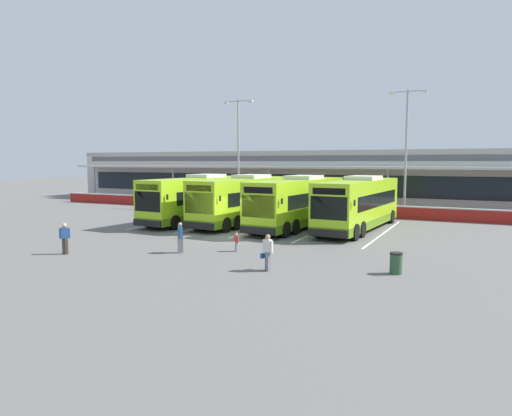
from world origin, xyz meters
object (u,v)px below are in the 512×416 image
at_px(lamp_post_centre, 406,144).
at_px(litter_bin, 396,263).
at_px(pedestrian_with_handbag, 268,251).
at_px(lamp_post_west, 238,147).
at_px(coach_bus_centre, 298,203).
at_px(pedestrian_in_dark_coat, 65,237).
at_px(pedestrian_near_bin, 180,236).
at_px(pedestrian_child, 236,241).
at_px(coach_bus_leftmost, 200,199).
at_px(coach_bus_left_centre, 245,201).
at_px(coach_bus_right_centre, 359,204).

xyz_separation_m(lamp_post_centre, litter_bin, (2.88, -22.31, -5.82)).
relative_size(pedestrian_with_handbag, lamp_post_west, 0.15).
xyz_separation_m(coach_bus_centre, lamp_post_centre, (5.90, 10.86, 4.50)).
height_order(coach_bus_centre, litter_bin, coach_bus_centre).
xyz_separation_m(pedestrian_in_dark_coat, pedestrian_near_bin, (5.20, 2.90, 0.00)).
xyz_separation_m(pedestrian_in_dark_coat, pedestrian_child, (7.69, 4.53, -0.33)).
bearing_deg(coach_bus_leftmost, lamp_post_centre, 37.96).
height_order(pedestrian_child, litter_bin, pedestrian_child).
bearing_deg(pedestrian_near_bin, coach_bus_left_centre, 100.64).
relative_size(coach_bus_right_centre, pedestrian_child, 12.23).
bearing_deg(litter_bin, pedestrian_in_dark_coat, -169.18).
xyz_separation_m(coach_bus_right_centre, litter_bin, (4.53, -12.27, -1.32)).
relative_size(coach_bus_left_centre, lamp_post_west, 1.12).
relative_size(lamp_post_centre, litter_bin, 11.83).
bearing_deg(lamp_post_west, coach_bus_centre, -44.49).
bearing_deg(lamp_post_centre, coach_bus_left_centre, -134.31).
bearing_deg(coach_bus_right_centre, coach_bus_left_centre, -176.18).
bearing_deg(pedestrian_with_handbag, lamp_post_centre, 84.49).
bearing_deg(pedestrian_child, pedestrian_near_bin, -146.77).
height_order(coach_bus_left_centre, pedestrian_in_dark_coat, coach_bus_left_centre).
height_order(pedestrian_with_handbag, pedestrian_near_bin, same).
relative_size(coach_bus_left_centre, lamp_post_centre, 1.12).
height_order(coach_bus_leftmost, pedestrian_in_dark_coat, coach_bus_leftmost).
height_order(coach_bus_left_centre, coach_bus_right_centre, same).
relative_size(coach_bus_leftmost, pedestrian_child, 12.23).
distance_m(pedestrian_child, lamp_post_centre, 22.38).
xyz_separation_m(pedestrian_with_handbag, pedestrian_child, (-3.32, 3.28, -0.32)).
distance_m(coach_bus_leftmost, lamp_post_centre, 18.62).
height_order(pedestrian_with_handbag, pedestrian_in_dark_coat, same).
bearing_deg(coach_bus_left_centre, pedestrian_child, -65.29).
bearing_deg(coach_bus_leftmost, lamp_post_west, 101.02).
distance_m(coach_bus_right_centre, pedestrian_in_dark_coat, 19.33).
bearing_deg(pedestrian_child, coach_bus_left_centre, 114.71).
relative_size(coach_bus_centre, coach_bus_right_centre, 1.00).
bearing_deg(pedestrian_child, coach_bus_leftmost, 131.34).
xyz_separation_m(coach_bus_right_centre, pedestrian_near_bin, (-6.48, -12.47, -0.91)).
height_order(pedestrian_in_dark_coat, pedestrian_child, pedestrian_in_dark_coat).
height_order(coach_bus_right_centre, litter_bin, coach_bus_right_centre).
bearing_deg(pedestrian_with_handbag, coach_bus_centre, 105.03).
bearing_deg(coach_bus_centre, pedestrian_child, -88.56).
distance_m(pedestrian_with_handbag, pedestrian_near_bin, 6.04).
bearing_deg(coach_bus_left_centre, coach_bus_leftmost, -172.80).
xyz_separation_m(coach_bus_centre, litter_bin, (8.78, -11.45, -1.32)).
height_order(coach_bus_left_centre, coach_bus_centre, same).
distance_m(coach_bus_centre, litter_bin, 14.49).
bearing_deg(pedestrian_in_dark_coat, coach_bus_left_centre, 78.64).
relative_size(pedestrian_in_dark_coat, lamp_post_centre, 0.15).
relative_size(coach_bus_leftmost, pedestrian_with_handbag, 7.59).
bearing_deg(pedestrian_in_dark_coat, lamp_post_centre, 62.30).
xyz_separation_m(coach_bus_left_centre, coach_bus_right_centre, (8.71, 0.58, 0.00)).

